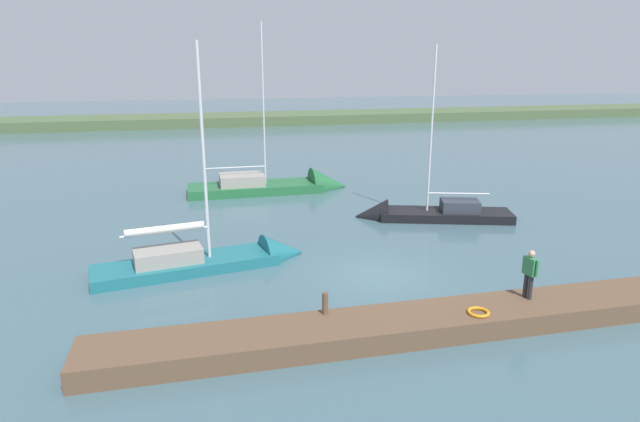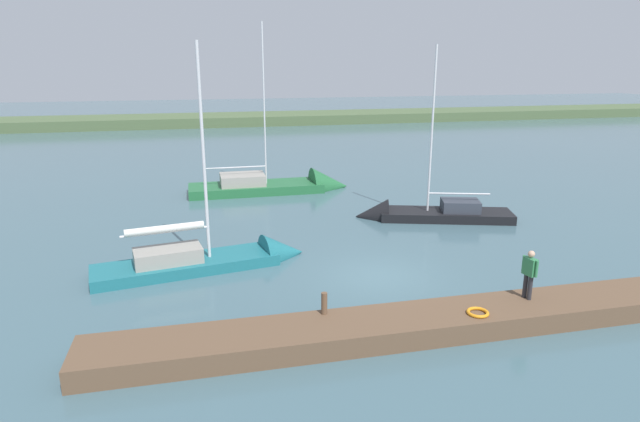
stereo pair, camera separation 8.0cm
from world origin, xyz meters
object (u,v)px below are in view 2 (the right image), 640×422
sailboat_inner_slip (285,188)px  sailboat_outer_mooring (421,216)px  sailboat_far_right (219,261)px  life_ring_buoy (478,312)px  mooring_post_near (324,303)px  person_on_dock (529,271)px

sailboat_inner_slip → sailboat_outer_mooring: 9.67m
sailboat_far_right → sailboat_outer_mooring: (-10.49, -4.27, -0.05)m
sailboat_far_right → sailboat_outer_mooring: sailboat_outer_mooring is taller
life_ring_buoy → sailboat_far_right: (7.29, -7.28, -0.49)m
life_ring_buoy → mooring_post_near: bearing=-13.1°
mooring_post_near → sailboat_inner_slip: size_ratio=0.06×
sailboat_far_right → sailboat_outer_mooring: 11.33m
mooring_post_near → life_ring_buoy: mooring_post_near is taller
life_ring_buoy → person_on_dock: 2.32m
sailboat_inner_slip → life_ring_buoy: bearing=-82.6°
sailboat_outer_mooring → sailboat_far_right: bearing=39.0°
mooring_post_near → sailboat_far_right: sailboat_far_right is taller
mooring_post_near → life_ring_buoy: bearing=166.9°
sailboat_inner_slip → person_on_dock: (-4.74, 18.56, 1.37)m
person_on_dock → mooring_post_near: bearing=-15.5°
sailboat_inner_slip → mooring_post_near: bearing=-96.1°
mooring_post_near → sailboat_outer_mooring: 13.03m
mooring_post_near → sailboat_far_right: (2.84, -6.24, -0.78)m
sailboat_inner_slip → sailboat_outer_mooring: sailboat_inner_slip is taller
life_ring_buoy → person_on_dock: person_on_dock is taller
sailboat_far_right → life_ring_buoy: bearing=-55.1°
sailboat_outer_mooring → person_on_dock: 11.05m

